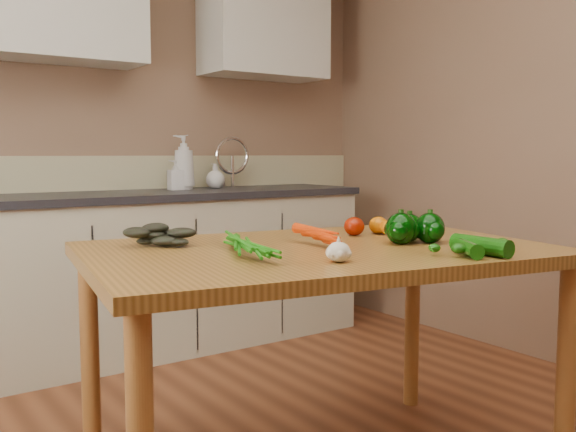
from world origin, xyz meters
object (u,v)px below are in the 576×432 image
Objects in this scene: table at (319,273)px; tomato_a at (354,226)px; pepper_b at (409,228)px; carrot_bunch at (300,238)px; soap_bottle_c at (215,176)px; leafy_greens at (159,230)px; tomato_b at (378,225)px; pepper_c at (430,228)px; soap_bottle_b at (175,175)px; zucchini_a at (481,246)px; soap_bottle_a at (184,162)px; pepper_a at (401,229)px; garlic_bulb at (338,252)px; zucchini_b at (466,248)px; tomato_c at (388,228)px.

table is 0.35m from tomato_a.
carrot_bunch is at bearing 173.82° from pepper_b.
soap_bottle_c reaches higher than leafy_greens.
leafy_greens is 2.93× the size of tomato_b.
pepper_b is 0.91× the size of pepper_c.
table is 0.42m from pepper_c.
soap_bottle_b is 2.22m from zucchini_a.
leafy_greens is at bearing 22.32° from soap_bottle_c.
soap_bottle_b is 1.95m from pepper_c.
table is 22.46× the size of tomato_b.
soap_bottle_a is 3.05× the size of pepper_a.
soap_bottle_a is 1.68m from tomato_b.
leafy_greens reaches higher than pepper_c.
pepper_b is 0.46× the size of zucchini_a.
soap_bottle_a reaches higher than pepper_a.
garlic_bulb is at bearing -63.90° from leafy_greens.
soap_bottle_c reaches higher than table.
zucchini_b is (-0.07, -2.19, -0.16)m from soap_bottle_b.
tomato_b is at bearing 75.49° from zucchini_b.
zucchini_a is at bearing -99.53° from tomato_b.
pepper_a is 0.54× the size of zucchini_b.
carrot_bunch is at bearing -162.43° from tomato_b.
garlic_bulb is at bearing -107.05° from table.
pepper_c reaches higher than garlic_bulb.
soap_bottle_c is at bearing 82.03° from zucchini_a.
table is at bearing 123.03° from zucchini_b.
garlic_bulb reaches higher than zucchini_a.
soap_bottle_a reaches higher than leafy_greens.
tomato_b reaches higher than zucchini_b.
tomato_a reaches higher than table.
leafy_greens is 2.77× the size of tomato_a.
pepper_a reaches higher than tomato_c.
garlic_bulb is at bearing -90.67° from carrot_bunch.
pepper_a reaches higher than zucchini_a.
zucchini_a is 0.05m from zucchini_b.
tomato_a is (0.02, 0.26, -0.02)m from pepper_a.
pepper_c is at bearing 6.15° from soap_bottle_b.
pepper_a is (0.70, -0.43, -0.00)m from leafy_greens.
pepper_a is at bearing 87.98° from zucchini_b.
garlic_bulb is at bearing -158.47° from pepper_a.
leafy_greens is 2.29× the size of pepper_b.
carrot_bunch reaches higher than garlic_bulb.
tomato_b is at bearing 7.26° from soap_bottle_b.
soap_bottle_a is 4.71× the size of garlic_bulb.
table is at bearing -37.02° from leafy_greens.
table is 0.43m from tomato_c.
tomato_b is at bearing -6.83° from tomato_a.
zucchini_b is (-0.15, -0.49, -0.00)m from tomato_c.
tomato_a is at bearing 45.54° from soap_bottle_c.
tomato_a is (-0.04, -1.64, -0.15)m from soap_bottle_b.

